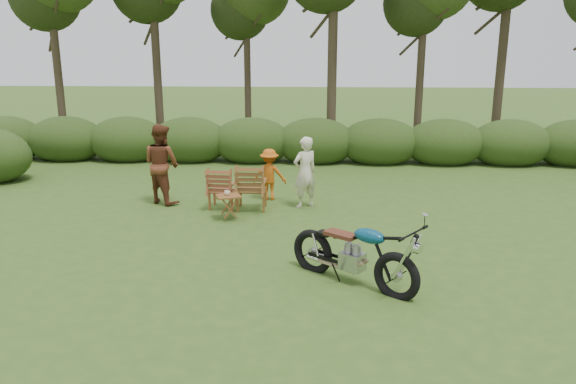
{
  "coord_description": "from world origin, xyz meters",
  "views": [
    {
      "loc": [
        0.03,
        -8.41,
        3.64
      ],
      "look_at": [
        -0.5,
        1.86,
        0.9
      ],
      "focal_mm": 35.0,
      "sensor_mm": 36.0,
      "label": 1
    }
  ],
  "objects_px": {
    "side_table": "(229,207)",
    "child": "(270,199)",
    "adult_b": "(164,202)",
    "cup": "(227,193)",
    "adult_a": "(305,207)",
    "lawn_chair_left": "(223,208)",
    "motorcycle": "(352,282)",
    "lawn_chair_right": "(252,209)"
  },
  "relations": [
    {
      "from": "adult_b",
      "to": "child",
      "type": "height_order",
      "value": "adult_b"
    },
    {
      "from": "motorcycle",
      "to": "child",
      "type": "height_order",
      "value": "motorcycle"
    },
    {
      "from": "cup",
      "to": "adult_b",
      "type": "bearing_deg",
      "value": 145.1
    },
    {
      "from": "lawn_chair_right",
      "to": "side_table",
      "type": "bearing_deg",
      "value": 62.23
    },
    {
      "from": "lawn_chair_right",
      "to": "adult_a",
      "type": "relative_size",
      "value": 0.65
    },
    {
      "from": "lawn_chair_right",
      "to": "adult_b",
      "type": "distance_m",
      "value": 2.18
    },
    {
      "from": "motorcycle",
      "to": "cup",
      "type": "relative_size",
      "value": 17.85
    },
    {
      "from": "lawn_chair_left",
      "to": "side_table",
      "type": "bearing_deg",
      "value": 111.86
    },
    {
      "from": "adult_a",
      "to": "adult_b",
      "type": "xyz_separation_m",
      "value": [
        -3.33,
        0.2,
        0.0
      ]
    },
    {
      "from": "adult_a",
      "to": "adult_b",
      "type": "distance_m",
      "value": 3.33
    },
    {
      "from": "cup",
      "to": "adult_a",
      "type": "bearing_deg",
      "value": 31.48
    },
    {
      "from": "side_table",
      "to": "adult_a",
      "type": "height_order",
      "value": "adult_a"
    },
    {
      "from": "motorcycle",
      "to": "adult_b",
      "type": "height_order",
      "value": "adult_b"
    },
    {
      "from": "lawn_chair_right",
      "to": "adult_a",
      "type": "xyz_separation_m",
      "value": [
        1.19,
        0.25,
        0.0
      ]
    },
    {
      "from": "lawn_chair_left",
      "to": "cup",
      "type": "bearing_deg",
      "value": 110.51
    },
    {
      "from": "lawn_chair_right",
      "to": "adult_a",
      "type": "distance_m",
      "value": 1.21
    },
    {
      "from": "motorcycle",
      "to": "child",
      "type": "relative_size",
      "value": 1.79
    },
    {
      "from": "side_table",
      "to": "child",
      "type": "bearing_deg",
      "value": 65.49
    },
    {
      "from": "cup",
      "to": "adult_b",
      "type": "height_order",
      "value": "adult_b"
    },
    {
      "from": "lawn_chair_left",
      "to": "adult_b",
      "type": "relative_size",
      "value": 0.51
    },
    {
      "from": "child",
      "to": "side_table",
      "type": "bearing_deg",
      "value": 68.62
    },
    {
      "from": "motorcycle",
      "to": "cup",
      "type": "bearing_deg",
      "value": 165.45
    },
    {
      "from": "lawn_chair_right",
      "to": "child",
      "type": "xyz_separation_m",
      "value": [
        0.33,
        0.84,
        0.0
      ]
    },
    {
      "from": "lawn_chair_left",
      "to": "child",
      "type": "xyz_separation_m",
      "value": [
        1.0,
        0.75,
        0.0
      ]
    },
    {
      "from": "motorcycle",
      "to": "adult_a",
      "type": "xyz_separation_m",
      "value": [
        -0.83,
        4.15,
        0.0
      ]
    },
    {
      "from": "child",
      "to": "motorcycle",
      "type": "bearing_deg",
      "value": 112.71
    },
    {
      "from": "cup",
      "to": "child",
      "type": "xyz_separation_m",
      "value": [
        0.77,
        1.59,
        -0.58
      ]
    },
    {
      "from": "cup",
      "to": "motorcycle",
      "type": "bearing_deg",
      "value": -52.17
    },
    {
      "from": "cup",
      "to": "adult_b",
      "type": "distance_m",
      "value": 2.16
    },
    {
      "from": "motorcycle",
      "to": "lawn_chair_left",
      "type": "height_order",
      "value": "motorcycle"
    },
    {
      "from": "motorcycle",
      "to": "adult_b",
      "type": "xyz_separation_m",
      "value": [
        -4.16,
        4.35,
        0.0
      ]
    },
    {
      "from": "side_table",
      "to": "adult_b",
      "type": "bearing_deg",
      "value": 144.98
    },
    {
      "from": "child",
      "to": "adult_a",
      "type": "bearing_deg",
      "value": 148.29
    },
    {
      "from": "lawn_chair_left",
      "to": "child",
      "type": "height_order",
      "value": "child"
    },
    {
      "from": "cup",
      "to": "lawn_chair_left",
      "type": "bearing_deg",
      "value": 105.8
    },
    {
      "from": "motorcycle",
      "to": "adult_a",
      "type": "bearing_deg",
      "value": 138.98
    },
    {
      "from": "adult_a",
      "to": "motorcycle",
      "type": "bearing_deg",
      "value": 67.56
    },
    {
      "from": "cup",
      "to": "adult_a",
      "type": "height_order",
      "value": "adult_a"
    },
    {
      "from": "lawn_chair_left",
      "to": "cup",
      "type": "height_order",
      "value": "cup"
    },
    {
      "from": "lawn_chair_left",
      "to": "child",
      "type": "bearing_deg",
      "value": -138.44
    },
    {
      "from": "motorcycle",
      "to": "lawn_chair_left",
      "type": "bearing_deg",
      "value": 161.57
    },
    {
      "from": "lawn_chair_left",
      "to": "side_table",
      "type": "distance_m",
      "value": 0.94
    }
  ]
}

